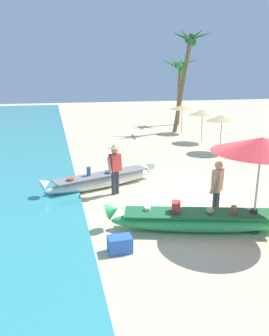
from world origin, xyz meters
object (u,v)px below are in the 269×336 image
person_tourist_customer (217,187)px  palm_tree_leaning_seaward (189,52)px  cooler_box (120,244)px  person_vendor_hatted (115,166)px  boat_white_midground (102,180)px  boat_green_foreground (198,220)px  palm_tree_tall_inland (180,70)px  patio_umbrella_large (262,145)px

person_tourist_customer → palm_tree_leaning_seaward: (4.71, 13.50, 4.33)m
person_tourist_customer → cooler_box: 3.21m
person_vendor_hatted → person_tourist_customer: size_ratio=1.05×
boat_white_midground → person_tourist_customer: person_tourist_customer is taller
boat_white_midground → cooler_box: boat_white_midground is taller
boat_green_foreground → palm_tree_leaning_seaward: bearing=68.7°
palm_tree_tall_inland → boat_white_midground: bearing=-120.8°
patio_umbrella_large → palm_tree_tall_inland: (4.96, 17.90, 1.99)m
boat_green_foreground → palm_tree_tall_inland: palm_tree_tall_inland is taller
patio_umbrella_large → palm_tree_leaning_seaward: palm_tree_leaning_seaward is taller
palm_tree_leaning_seaward → cooler_box: palm_tree_leaning_seaward is taller
palm_tree_leaning_seaward → cooler_box: 17.26m
boat_green_foreground → palm_tree_tall_inland: bearing=70.3°
boat_green_foreground → boat_white_midground: bearing=115.8°
person_vendor_hatted → person_tourist_customer: person_vendor_hatted is taller
cooler_box → person_tourist_customer: bearing=20.5°
person_tourist_customer → palm_tree_tall_inland: (5.51, 16.95, 3.29)m
palm_tree_tall_inland → palm_tree_leaning_seaward: size_ratio=0.77×
palm_tree_leaning_seaward → person_vendor_hatted: bearing=-122.6°
boat_green_foreground → person_tourist_customer: size_ratio=2.88×
cooler_box → patio_umbrella_large: bearing=2.2°
person_tourist_customer → cooler_box: (-2.91, -1.14, -0.73)m
palm_tree_leaning_seaward → cooler_box: bearing=-117.5°
boat_white_midground → palm_tree_leaning_seaward: palm_tree_leaning_seaward is taller
person_vendor_hatted → palm_tree_tall_inland: 16.76m
boat_white_midground → cooler_box: bearing=-93.4°
palm_tree_tall_inland → cooler_box: 20.35m
person_vendor_hatted → cooler_box: (-0.58, -3.63, -0.79)m
patio_umbrella_large → cooler_box: (-3.46, -0.18, -2.03)m
palm_tree_tall_inland → boat_green_foreground: bearing=-109.7°
person_tourist_customer → palm_tree_tall_inland: 18.12m
patio_umbrella_large → palm_tree_tall_inland: palm_tree_tall_inland is taller
person_vendor_hatted → palm_tree_tall_inland: bearing=61.5°
patio_umbrella_large → cooler_box: size_ratio=4.54×
person_vendor_hatted → palm_tree_tall_inland: size_ratio=0.33×
patio_umbrella_large → cooler_box: patio_umbrella_large is taller
person_tourist_customer → patio_umbrella_large: 1.71m
boat_white_midground → person_tourist_customer: (2.65, -3.25, 0.64)m
person_tourist_customer → patio_umbrella_large: bearing=-60.1°
patio_umbrella_large → palm_tree_leaning_seaward: bearing=73.9°
boat_white_midground → patio_umbrella_large: size_ratio=1.78×
boat_green_foreground → cooler_box: boat_green_foreground is taller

